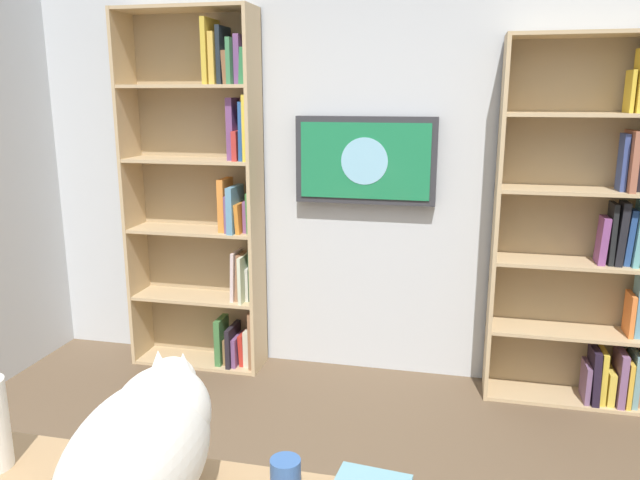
{
  "coord_description": "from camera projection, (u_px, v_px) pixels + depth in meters",
  "views": [
    {
      "loc": [
        -0.48,
        1.49,
        1.73
      ],
      "look_at": [
        0.1,
        -1.08,
        1.11
      ],
      "focal_mm": 34.56,
      "sensor_mm": 36.0,
      "label": 1
    }
  ],
  "objects": [
    {
      "name": "cat",
      "position": [
        145.0,
        446.0,
        1.48
      ],
      "size": [
        0.31,
        0.69,
        0.36
      ],
      "color": "white",
      "rests_on": "desk"
    },
    {
      "name": "bookshelf_left",
      "position": [
        602.0,
        232.0,
        3.37
      ],
      "size": [
        0.91,
        0.28,
        2.05
      ],
      "color": "tan",
      "rests_on": "ground"
    },
    {
      "name": "wall_back",
      "position": [
        379.0,
        159.0,
        3.72
      ],
      "size": [
        4.52,
        0.06,
        2.7
      ],
      "primitive_type": "cube",
      "color": "silver",
      "rests_on": "ground"
    },
    {
      "name": "bookshelf_right",
      "position": [
        209.0,
        197.0,
        3.85
      ],
      "size": [
        0.85,
        0.28,
        2.23
      ],
      "color": "tan",
      "rests_on": "ground"
    },
    {
      "name": "wall_mounted_tv",
      "position": [
        365.0,
        161.0,
        3.66
      ],
      "size": [
        0.84,
        0.07,
        0.52
      ],
      "color": "#333338"
    },
    {
      "name": "coffee_mug",
      "position": [
        286.0,
        476.0,
        1.58
      ],
      "size": [
        0.08,
        0.08,
        0.1
      ],
      "primitive_type": "cylinder",
      "color": "#335999",
      "rests_on": "desk"
    }
  ]
}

